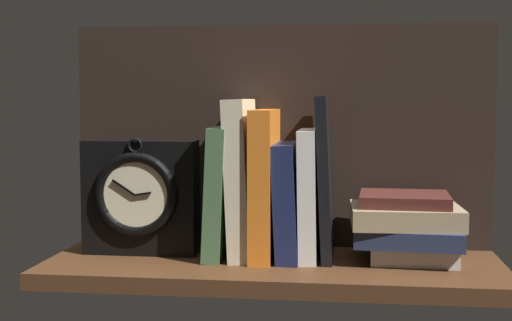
{
  "coord_description": "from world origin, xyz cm",
  "views": [
    {
      "loc": [
        11.16,
        -108.35,
        25.02
      ],
      "look_at": [
        -3.12,
        3.51,
        15.37
      ],
      "focal_mm": 49.85,
      "sensor_mm": 36.0,
      "label": 1
    }
  ],
  "objects_px": {
    "book_green_romantic": "(221,191)",
    "book_black_skeptic": "(325,178)",
    "book_navy_bierce": "(288,200)",
    "framed_clock": "(140,197)",
    "book_cream_twain": "(242,178)",
    "book_stack_side": "(408,226)",
    "book_orange_pandolfini": "(265,183)",
    "book_white_catcher": "(309,194)"
  },
  "relations": [
    {
      "from": "book_black_skeptic",
      "to": "book_stack_side",
      "type": "xyz_separation_m",
      "value": [
        0.13,
        -0.01,
        -0.07
      ]
    },
    {
      "from": "book_navy_bierce",
      "to": "book_black_skeptic",
      "type": "distance_m",
      "value": 0.07
    },
    {
      "from": "book_navy_bierce",
      "to": "book_stack_side",
      "type": "distance_m",
      "value": 0.19
    },
    {
      "from": "book_cream_twain",
      "to": "book_orange_pandolfini",
      "type": "bearing_deg",
      "value": 0.0
    },
    {
      "from": "book_cream_twain",
      "to": "book_white_catcher",
      "type": "xyz_separation_m",
      "value": [
        0.11,
        0.0,
        -0.02
      ]
    },
    {
      "from": "book_green_romantic",
      "to": "book_navy_bierce",
      "type": "height_order",
      "value": "book_green_romantic"
    },
    {
      "from": "framed_clock",
      "to": "book_stack_side",
      "type": "bearing_deg",
      "value": 0.28
    },
    {
      "from": "book_navy_bierce",
      "to": "framed_clock",
      "type": "relative_size",
      "value": 0.96
    },
    {
      "from": "book_black_skeptic",
      "to": "book_green_romantic",
      "type": "bearing_deg",
      "value": 180.0
    },
    {
      "from": "book_cream_twain",
      "to": "book_stack_side",
      "type": "distance_m",
      "value": 0.27
    },
    {
      "from": "book_black_skeptic",
      "to": "framed_clock",
      "type": "bearing_deg",
      "value": -177.62
    },
    {
      "from": "book_green_romantic",
      "to": "book_stack_side",
      "type": "relative_size",
      "value": 1.18
    },
    {
      "from": "book_orange_pandolfini",
      "to": "book_black_skeptic",
      "type": "xyz_separation_m",
      "value": [
        0.1,
        0.0,
        0.01
      ]
    },
    {
      "from": "book_white_catcher",
      "to": "framed_clock",
      "type": "relative_size",
      "value": 1.07
    },
    {
      "from": "book_green_romantic",
      "to": "book_black_skeptic",
      "type": "bearing_deg",
      "value": 0.0
    },
    {
      "from": "framed_clock",
      "to": "book_orange_pandolfini",
      "type": "bearing_deg",
      "value": 3.5
    },
    {
      "from": "book_green_romantic",
      "to": "book_stack_side",
      "type": "height_order",
      "value": "book_green_romantic"
    },
    {
      "from": "framed_clock",
      "to": "book_cream_twain",
      "type": "bearing_deg",
      "value": 4.27
    },
    {
      "from": "book_orange_pandolfini",
      "to": "book_white_catcher",
      "type": "distance_m",
      "value": 0.07
    },
    {
      "from": "book_orange_pandolfini",
      "to": "book_stack_side",
      "type": "height_order",
      "value": "book_orange_pandolfini"
    },
    {
      "from": "book_orange_pandolfini",
      "to": "book_green_romantic",
      "type": "bearing_deg",
      "value": 180.0
    },
    {
      "from": "book_green_romantic",
      "to": "book_white_catcher",
      "type": "distance_m",
      "value": 0.14
    },
    {
      "from": "book_orange_pandolfini",
      "to": "framed_clock",
      "type": "distance_m",
      "value": 0.2
    },
    {
      "from": "book_green_romantic",
      "to": "book_black_skeptic",
      "type": "distance_m",
      "value": 0.17
    },
    {
      "from": "book_green_romantic",
      "to": "book_cream_twain",
      "type": "bearing_deg",
      "value": 0.0
    },
    {
      "from": "book_black_skeptic",
      "to": "book_stack_side",
      "type": "bearing_deg",
      "value": -4.53
    },
    {
      "from": "book_orange_pandolfini",
      "to": "framed_clock",
      "type": "height_order",
      "value": "book_orange_pandolfini"
    },
    {
      "from": "book_black_skeptic",
      "to": "framed_clock",
      "type": "xyz_separation_m",
      "value": [
        -0.3,
        -0.01,
        -0.03
      ]
    },
    {
      "from": "book_green_romantic",
      "to": "framed_clock",
      "type": "bearing_deg",
      "value": -174.63
    },
    {
      "from": "book_green_romantic",
      "to": "book_navy_bierce",
      "type": "xyz_separation_m",
      "value": [
        0.11,
        0.0,
        -0.01
      ]
    },
    {
      "from": "book_orange_pandolfini",
      "to": "book_white_catcher",
      "type": "height_order",
      "value": "book_orange_pandolfini"
    },
    {
      "from": "book_cream_twain",
      "to": "book_black_skeptic",
      "type": "distance_m",
      "value": 0.13
    },
    {
      "from": "book_green_romantic",
      "to": "book_cream_twain",
      "type": "distance_m",
      "value": 0.04
    },
    {
      "from": "book_black_skeptic",
      "to": "framed_clock",
      "type": "distance_m",
      "value": 0.3
    },
    {
      "from": "book_cream_twain",
      "to": "book_navy_bierce",
      "type": "xyz_separation_m",
      "value": [
        0.07,
        0.0,
        -0.03
      ]
    },
    {
      "from": "book_white_catcher",
      "to": "book_stack_side",
      "type": "distance_m",
      "value": 0.16
    },
    {
      "from": "book_orange_pandolfini",
      "to": "book_black_skeptic",
      "type": "distance_m",
      "value": 0.1
    },
    {
      "from": "book_white_catcher",
      "to": "framed_clock",
      "type": "xyz_separation_m",
      "value": [
        -0.27,
        -0.01,
        -0.01
      ]
    },
    {
      "from": "book_black_skeptic",
      "to": "framed_clock",
      "type": "height_order",
      "value": "book_black_skeptic"
    },
    {
      "from": "book_green_romantic",
      "to": "framed_clock",
      "type": "relative_size",
      "value": 1.09
    },
    {
      "from": "book_orange_pandolfini",
      "to": "book_white_catcher",
      "type": "relative_size",
      "value": 1.15
    },
    {
      "from": "book_green_romantic",
      "to": "book_white_catcher",
      "type": "xyz_separation_m",
      "value": [
        0.14,
        0.0,
        -0.0
      ]
    }
  ]
}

